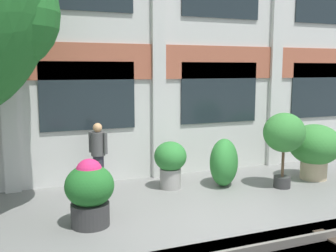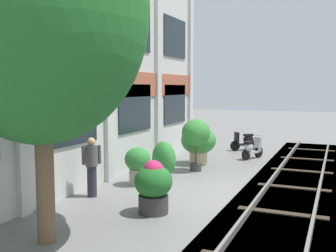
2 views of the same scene
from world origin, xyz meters
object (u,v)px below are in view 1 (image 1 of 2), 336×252
at_px(topiary_hedge, 224,162).
at_px(potted_plant_glazed_jar, 170,161).
at_px(potted_plant_stone_basin, 90,190).
at_px(potted_plant_ribbed_drum, 315,147).
at_px(potted_plant_tall_urn, 284,135).
at_px(resident_by_doorway, 98,154).

bearing_deg(topiary_hedge, potted_plant_glazed_jar, 168.08).
height_order(potted_plant_stone_basin, topiary_hedge, potted_plant_stone_basin).
relative_size(potted_plant_glazed_jar, potted_plant_stone_basin, 0.91).
bearing_deg(potted_plant_ribbed_drum, potted_plant_glazed_jar, 170.85).
bearing_deg(potted_plant_tall_urn, potted_plant_ribbed_drum, 15.02).
xyz_separation_m(potted_plant_glazed_jar, potted_plant_ribbed_drum, (3.88, -0.62, 0.18)).
relative_size(potted_plant_stone_basin, topiary_hedge, 1.07).
relative_size(resident_by_doorway, topiary_hedge, 1.37).
distance_m(potted_plant_ribbed_drum, topiary_hedge, 2.58).
xyz_separation_m(resident_by_doorway, topiary_hedge, (2.99, -0.82, -0.28)).
bearing_deg(potted_plant_ribbed_drum, potted_plant_stone_basin, -170.72).
xyz_separation_m(potted_plant_tall_urn, potted_plant_stone_basin, (-4.86, -0.66, -0.64)).
bearing_deg(topiary_hedge, potted_plant_tall_urn, -28.51).
bearing_deg(topiary_hedge, potted_plant_ribbed_drum, -7.68).
bearing_deg(resident_by_doorway, topiary_hedge, 122.59).
distance_m(potted_plant_tall_urn, potted_plant_ribbed_drum, 1.40).
bearing_deg(potted_plant_glazed_jar, resident_by_doorway, 162.19).
relative_size(potted_plant_ribbed_drum, potted_plant_stone_basin, 1.15).
bearing_deg(potted_plant_tall_urn, topiary_hedge, 151.49).
distance_m(potted_plant_ribbed_drum, resident_by_doorway, 5.66).
xyz_separation_m(potted_plant_tall_urn, potted_plant_ribbed_drum, (1.28, 0.34, -0.46)).
height_order(potted_plant_stone_basin, resident_by_doorway, resident_by_doorway).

